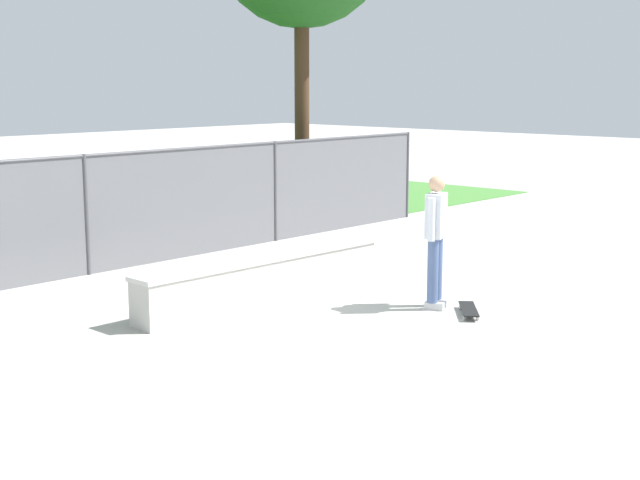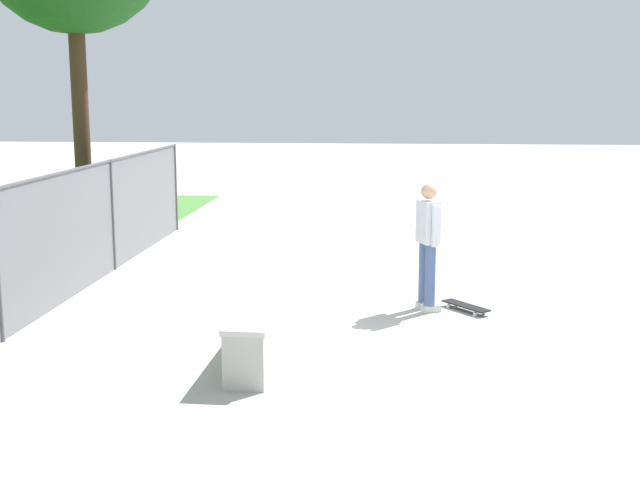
% 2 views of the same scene
% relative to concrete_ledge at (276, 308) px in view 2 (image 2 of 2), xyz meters
% --- Properties ---
extents(ground_plane, '(80.00, 80.00, 0.00)m').
position_rel_concrete_ledge_xyz_m(ground_plane, '(-0.66, -1.54, -0.33)').
color(ground_plane, '#ADAAA3').
extents(concrete_ledge, '(4.29, 0.58, 0.66)m').
position_rel_concrete_ledge_xyz_m(concrete_ledge, '(0.00, 0.00, 0.00)').
color(concrete_ledge, '#B7B5AD').
rests_on(concrete_ledge, ground).
extents(skateboarder, '(0.57, 0.38, 1.82)m').
position_rel_concrete_ledge_xyz_m(skateboarder, '(1.31, -1.98, 0.68)').
color(skateboarder, beige).
rests_on(skateboarder, ground).
extents(skateboard, '(0.75, 0.66, 0.09)m').
position_rel_concrete_ledge_xyz_m(skateboard, '(1.31, -2.54, -0.26)').
color(skateboard, black).
rests_on(skateboard, ground).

